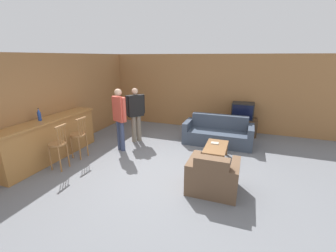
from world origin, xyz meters
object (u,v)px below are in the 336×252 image
bar_chair_near (58,147)px  person_by_counter (120,116)px  bar_chair_mid (79,137)px  couch_far (218,134)px  tv_unit (241,126)px  bottle (39,115)px  armchair_near (213,177)px  book_on_table (215,143)px  coffee_table (216,148)px  person_by_window (136,112)px  tv (243,111)px

bar_chair_near → person_by_counter: bearing=62.4°
bar_chair_mid → couch_far: (3.21, 2.20, -0.25)m
bar_chair_mid → couch_far: 3.90m
tv_unit → person_by_counter: bearing=-140.9°
bar_chair_mid → bottle: 1.03m
bar_chair_mid → armchair_near: bearing=-6.4°
armchair_near → book_on_table: 1.54m
bar_chair_mid → book_on_table: bar_chair_mid is taller
bar_chair_mid → coffee_table: size_ratio=1.08×
coffee_table → tv_unit: size_ratio=1.00×
armchair_near → tv_unit: 3.68m
armchair_near → bottle: (-4.12, -0.09, 0.89)m
couch_far → bar_chair_near: bearing=-138.3°
couch_far → person_by_window: person_by_window is taller
couch_far → armchair_near: (0.26, -2.59, 0.00)m
bar_chair_mid → tv_unit: bearing=40.5°
coffee_table → person_by_counter: 2.67m
bar_chair_near → bottle: size_ratio=3.54×
bar_chair_near → person_by_window: (0.83, 2.21, 0.37)m
tv_unit → tv: tv is taller
coffee_table → tv: size_ratio=1.44×
bar_chair_near → book_on_table: bearing=28.9°
couch_far → bar_chair_mid: bearing=-145.6°
armchair_near → tv_unit: (0.36, 3.66, -0.02)m
armchair_near → book_on_table: bearing=97.3°
armchair_near → bottle: bottle is taller
bar_chair_near → armchair_near: 3.49m
armchair_near → tv_unit: bearing=84.4°
bar_chair_near → armchair_near: (3.47, 0.28, -0.25)m
armchair_near → person_by_counter: size_ratio=0.55×
bar_chair_near → tv: tv is taller
couch_far → armchair_near: couch_far is taller
armchair_near → tv: bearing=84.4°
armchair_near → coffee_table: 1.37m
bar_chair_near → book_on_table: size_ratio=5.51×
tv → person_by_window: 3.47m
tv_unit → bottle: bearing=-140.1°
bar_chair_near → bar_chair_mid: same height
armchair_near → book_on_table: armchair_near is taller
bar_chair_mid → book_on_table: (3.28, 1.14, -0.15)m
bar_chair_near → bar_chair_mid: bearing=90.0°
couch_far → tv: (0.62, 1.08, 0.52)m
bar_chair_near → couch_far: (3.21, 2.87, -0.25)m
bar_chair_mid → bottle: size_ratio=3.54×
couch_far → tv: tv is taller
tv_unit → bar_chair_mid: bearing=-139.5°
bar_chair_near → bottle: 0.94m
armchair_near → bar_chair_mid: bearing=173.6°
armchair_near → tv_unit: size_ratio=0.95×
bar_chair_mid → coffee_table: 3.48m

